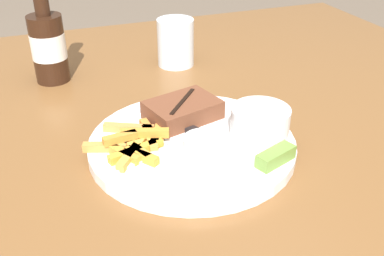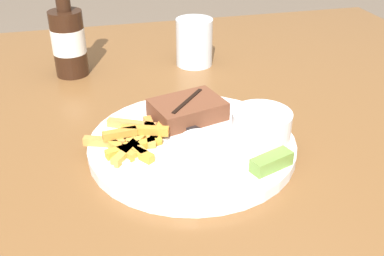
{
  "view_description": "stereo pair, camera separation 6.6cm",
  "coord_description": "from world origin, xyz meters",
  "views": [
    {
      "loc": [
        -0.2,
        -0.54,
        1.11
      ],
      "look_at": [
        0.0,
        0.0,
        0.78
      ],
      "focal_mm": 42.0,
      "sensor_mm": 36.0,
      "label": 1
    },
    {
      "loc": [
        -0.14,
        -0.56,
        1.11
      ],
      "look_at": [
        0.0,
        0.0,
        0.78
      ],
      "focal_mm": 42.0,
      "sensor_mm": 36.0,
      "label": 2
    }
  ],
  "objects": [
    {
      "name": "fries_pile",
      "position": [
        -0.08,
        0.01,
        0.76
      ],
      "size": [
        0.13,
        0.13,
        0.02
      ],
      "color": "orange",
      "rests_on": "dinner_plate"
    },
    {
      "name": "knife_utensil",
      "position": [
        -0.0,
        0.04,
        0.76
      ],
      "size": [
        0.09,
        0.15,
        0.01
      ],
      "rotation": [
        0.0,
        0.0,
        2.07
      ],
      "color": "#B7B7BC",
      "rests_on": "dinner_plate"
    },
    {
      "name": "coleslaw_cup",
      "position": [
        0.1,
        -0.03,
        0.78
      ],
      "size": [
        0.09,
        0.09,
        0.05
      ],
      "color": "white",
      "rests_on": "dinner_plate"
    },
    {
      "name": "drinking_glass",
      "position": [
        0.09,
        0.33,
        0.79
      ],
      "size": [
        0.08,
        0.08,
        0.1
      ],
      "color": "silver",
      "rests_on": "dining_table"
    },
    {
      "name": "pickle_spear",
      "position": [
        0.09,
        -0.1,
        0.77
      ],
      "size": [
        0.07,
        0.04,
        0.02
      ],
      "color": "olive",
      "rests_on": "dinner_plate"
    },
    {
      "name": "beer_bottle",
      "position": [
        -0.17,
        0.34,
        0.81
      ],
      "size": [
        0.07,
        0.07,
        0.21
      ],
      "color": "black",
      "rests_on": "dining_table"
    },
    {
      "name": "dining_table",
      "position": [
        0.0,
        0.0,
        0.67
      ],
      "size": [
        1.38,
        1.32,
        0.74
      ],
      "color": "brown",
      "rests_on": "ground_plane"
    },
    {
      "name": "fork_utensil",
      "position": [
        -0.08,
        -0.03,
        0.76
      ],
      "size": [
        0.13,
        0.05,
        0.0
      ],
      "rotation": [
        0.0,
        0.0,
        6.59
      ],
      "color": "#B7B7BC",
      "rests_on": "dinner_plate"
    },
    {
      "name": "dipping_sauce_cup",
      "position": [
        -0.0,
        -0.04,
        0.77
      ],
      "size": [
        0.06,
        0.06,
        0.03
      ],
      "color": "silver",
      "rests_on": "dinner_plate"
    },
    {
      "name": "dinner_plate",
      "position": [
        0.0,
        0.0,
        0.75
      ],
      "size": [
        0.31,
        0.31,
        0.02
      ],
      "color": "white",
      "rests_on": "dining_table"
    },
    {
      "name": "steak_portion",
      "position": [
        0.01,
        0.07,
        0.77
      ],
      "size": [
        0.13,
        0.11,
        0.03
      ],
      "color": "brown",
      "rests_on": "dinner_plate"
    }
  ]
}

